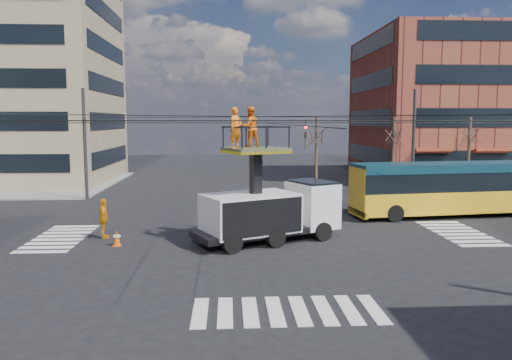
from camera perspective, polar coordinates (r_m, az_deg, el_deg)
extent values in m
plane|color=black|center=(25.08, 0.90, -6.34)|extent=(120.00, 120.00, 0.00)
cube|color=slate|center=(51.06, 23.29, -0.11)|extent=(18.00, 18.00, 0.12)
cube|color=slate|center=(49.60, -26.01, -0.43)|extent=(18.00, 18.00, 0.12)
cube|color=#907D5B|center=(53.25, -26.61, 16.15)|extent=(18.00, 16.00, 30.00)
cube|color=black|center=(49.77, -16.27, 2.64)|extent=(0.12, 13.60, 1.50)
cube|color=black|center=(49.66, -16.40, 6.47)|extent=(0.12, 13.60, 1.50)
cube|color=black|center=(49.77, -16.53, 10.31)|extent=(0.12, 13.60, 1.50)
cube|color=black|center=(50.10, -16.66, 14.12)|extent=(0.12, 13.60, 1.50)
cube|color=black|center=(50.65, -16.79, 17.86)|extent=(0.12, 13.60, 1.50)
cube|color=maroon|center=(53.90, 23.17, 7.63)|extent=(20.00, 16.00, 14.00)
cube|color=black|center=(46.95, 27.22, 2.07)|extent=(17.00, 0.12, 1.58)
cube|color=black|center=(50.39, 12.66, 2.92)|extent=(0.12, 13.60, 1.58)
cube|color=black|center=(50.28, 12.77, 6.91)|extent=(0.12, 13.60, 1.57)
cube|color=black|center=(50.42, 12.87, 10.88)|extent=(0.12, 13.60, 1.57)
cube|color=black|center=(50.80, 12.98, 14.82)|extent=(0.12, 13.60, 1.57)
cylinder|color=#2D2D30|center=(38.92, 17.54, 3.97)|extent=(0.24, 0.24, 8.00)
cylinder|color=#2D2D30|center=(37.82, -18.96, 3.84)|extent=(0.24, 0.24, 8.00)
cylinder|color=black|center=(36.41, -0.44, 6.79)|extent=(24.00, 0.03, 0.03)
cylinder|color=black|center=(26.43, -26.17, 6.10)|extent=(0.03, 24.00, 0.03)
cylinder|color=black|center=(12.49, 4.91, 6.78)|extent=(24.00, 0.03, 0.03)
cylinder|color=black|center=(27.98, 26.40, 6.09)|extent=(0.03, 24.00, 0.03)
cylinder|color=black|center=(24.43, 0.93, 7.26)|extent=(24.02, 24.02, 0.03)
cylinder|color=black|center=(24.43, 0.93, 7.26)|extent=(24.02, 24.02, 0.03)
cylinder|color=black|center=(23.23, 1.14, 6.54)|extent=(24.00, 0.03, 0.03)
cylinder|color=black|center=(25.63, 0.73, 6.57)|extent=(24.00, 0.03, 0.03)
cylinder|color=black|center=(24.37, -1.91, 6.32)|extent=(0.03, 24.00, 0.03)
cylinder|color=black|center=(24.55, 3.74, 6.31)|extent=(0.03, 24.00, 0.03)
imported|color=black|center=(27.70, 5.66, 5.52)|extent=(0.16, 0.20, 1.00)
imported|color=black|center=(29.37, -2.72, 6.10)|extent=(0.26, 1.24, 0.50)
cylinder|color=#382B21|center=(38.56, 6.90, 2.72)|extent=(0.24, 0.24, 6.00)
cylinder|color=#382B21|center=(40.05, 15.40, 2.68)|extent=(0.24, 0.24, 6.00)
cylinder|color=#382B21|center=(42.34, 23.12, 2.59)|extent=(0.24, 0.24, 6.00)
cube|color=black|center=(23.74, 1.25, -5.74)|extent=(7.26, 5.02, 0.30)
cube|color=white|center=(24.93, 6.43, -2.83)|extent=(2.66, 2.94, 2.20)
cube|color=black|center=(24.81, 6.46, -1.01)|extent=(2.44, 2.77, 0.80)
cube|color=white|center=(23.13, -0.68, -3.80)|extent=(4.87, 4.07, 1.80)
cylinder|color=black|center=(24.12, 7.60, -5.84)|extent=(0.96, 0.71, 0.90)
cylinder|color=black|center=(25.96, 4.57, -4.90)|extent=(0.96, 0.71, 0.90)
cylinder|color=black|center=(22.70, 2.28, -6.59)|extent=(0.96, 0.71, 0.90)
cylinder|color=black|center=(24.65, -0.51, -5.51)|extent=(0.96, 0.71, 0.90)
cylinder|color=black|center=(21.67, -2.75, -7.23)|extent=(0.96, 0.71, 0.90)
cylinder|color=black|center=(23.70, -5.21, -6.03)|extent=(0.96, 0.71, 0.90)
cube|color=black|center=(23.05, -0.03, -0.17)|extent=(0.60, 0.60, 3.01)
cube|color=#3D4529|center=(22.92, -0.03, 3.57)|extent=(3.25, 3.02, 0.12)
cube|color=yellow|center=(22.92, -0.03, 3.28)|extent=(3.25, 3.02, 0.12)
imported|color=orange|center=(22.11, -2.31, 5.97)|extent=(0.78, 0.78, 1.82)
imported|color=orange|center=(23.32, -0.68, 6.08)|extent=(1.11, 1.00, 1.88)
cube|color=gold|center=(32.33, 21.55, -2.14)|extent=(12.51, 4.15, 1.30)
cube|color=black|center=(32.17, 21.64, -0.03)|extent=(12.50, 4.10, 1.10)
cube|color=#0D2E3B|center=(32.09, 21.71, 1.39)|extent=(12.51, 4.15, 0.50)
cube|color=gold|center=(29.48, 11.61, -1.34)|extent=(0.56, 2.48, 2.80)
cube|color=black|center=(29.64, 11.47, -3.55)|extent=(0.48, 2.60, 0.30)
cube|color=gold|center=(29.37, 11.85, 1.08)|extent=(0.30, 1.60, 0.35)
cylinder|color=black|center=(29.30, 15.59, -3.68)|extent=(1.03, 0.43, 1.00)
cylinder|color=black|center=(31.40, 13.70, -2.94)|extent=(1.03, 0.43, 1.00)
cylinder|color=black|center=(35.41, 25.57, -2.32)|extent=(1.03, 0.43, 1.00)
cone|color=#E54F09|center=(23.82, -15.61, -6.42)|extent=(0.36, 0.36, 0.72)
imported|color=orange|center=(25.36, -17.01, -4.23)|extent=(0.72, 1.23, 1.96)
imported|color=#D0610D|center=(28.50, 6.76, -3.08)|extent=(1.16, 1.23, 1.67)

